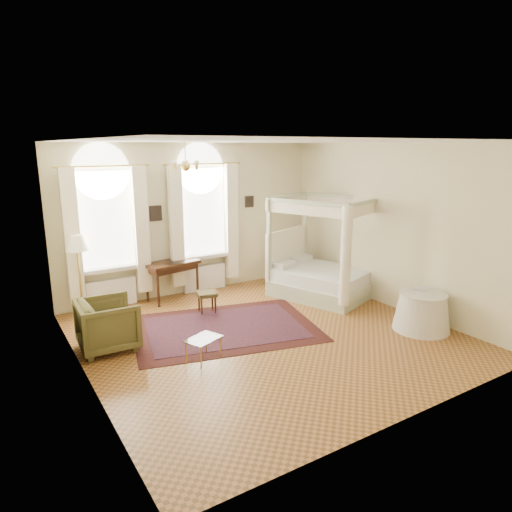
{
  "coord_description": "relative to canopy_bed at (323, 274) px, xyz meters",
  "views": [
    {
      "loc": [
        -4.1,
        -6.2,
        3.22
      ],
      "look_at": [
        0.03,
        0.4,
        1.34
      ],
      "focal_mm": 32.0,
      "sensor_mm": 36.0,
      "label": 1
    }
  ],
  "objects": [
    {
      "name": "window_left",
      "position": [
        -4.14,
        1.69,
        0.99
      ],
      "size": [
        1.62,
        0.27,
        3.29
      ],
      "color": "white",
      "rests_on": "room_walls"
    },
    {
      "name": "room_walls",
      "position": [
        -2.24,
        -1.19,
        1.49
      ],
      "size": [
        6.0,
        6.0,
        6.0
      ],
      "color": "beige",
      "rests_on": "ground"
    },
    {
      "name": "stool",
      "position": [
        -2.62,
        0.4,
        -0.14
      ],
      "size": [
        0.44,
        0.44,
        0.42
      ],
      "color": "#4F3F21",
      "rests_on": "ground"
    },
    {
      "name": "laptop",
      "position": [
        -2.9,
        1.39,
        0.35
      ],
      "size": [
        0.34,
        0.25,
        0.02
      ],
      "primitive_type": "imported",
      "rotation": [
        0.0,
        0.0,
        2.99
      ],
      "color": "black",
      "rests_on": "writing_desk"
    },
    {
      "name": "canopy_bed",
      "position": [
        0.0,
        0.0,
        0.0
      ],
      "size": [
        2.19,
        2.41,
        2.17
      ],
      "color": "#B4B996",
      "rests_on": "ground"
    },
    {
      "name": "wall_pictures",
      "position": [
        -2.15,
        1.78,
        1.4
      ],
      "size": [
        2.54,
        0.03,
        0.39
      ],
      "color": "black",
      "rests_on": "room_walls"
    },
    {
      "name": "oriental_rug",
      "position": [
        -2.71,
        -0.52,
        -0.49
      ],
      "size": [
        3.69,
        3.02,
        0.01
      ],
      "color": "#39130D",
      "rests_on": "ground"
    },
    {
      "name": "chandelier",
      "position": [
        -3.14,
        0.01,
        2.41
      ],
      "size": [
        0.51,
        0.45,
        0.5
      ],
      "color": "#B7933D",
      "rests_on": "room_walls"
    },
    {
      "name": "floor_lamp",
      "position": [
        -4.76,
        1.51,
        0.88
      ],
      "size": [
        0.41,
        0.41,
        1.6
      ],
      "color": "#B7933D",
      "rests_on": "ground"
    },
    {
      "name": "nightstand",
      "position": [
        0.14,
        1.51,
        -0.19
      ],
      "size": [
        0.45,
        0.41,
        0.6
      ],
      "primitive_type": "cube",
      "rotation": [
        0.0,
        0.0,
        0.06
      ],
      "color": "#371C0F",
      "rests_on": "ground"
    },
    {
      "name": "ground",
      "position": [
        -2.24,
        -1.19,
        -0.49
      ],
      "size": [
        6.0,
        6.0,
        0.0
      ],
      "primitive_type": "plane",
      "color": "#A1602F",
      "rests_on": "ground"
    },
    {
      "name": "nightstand_lamp",
      "position": [
        0.07,
        1.49,
        0.4
      ],
      "size": [
        0.3,
        0.3,
        0.45
      ],
      "color": "#B7933D",
      "rests_on": "nightstand"
    },
    {
      "name": "coffee_table",
      "position": [
        -3.59,
        -1.47,
        -0.17
      ],
      "size": [
        0.63,
        0.55,
        0.36
      ],
      "color": "white",
      "rests_on": "ground"
    },
    {
      "name": "armchair",
      "position": [
        -4.71,
        -0.27,
        -0.08
      ],
      "size": [
        0.95,
        0.92,
        0.83
      ],
      "primitive_type": "imported",
      "rotation": [
        0.0,
        0.0,
        1.53
      ],
      "color": "#48421F",
      "rests_on": "ground"
    },
    {
      "name": "writing_desk",
      "position": [
        -2.89,
        1.51,
        0.22
      ],
      "size": [
        1.2,
        0.77,
        0.83
      ],
      "color": "#371C0F",
      "rests_on": "ground"
    },
    {
      "name": "book",
      "position": [
        0.31,
        -2.29,
        0.2
      ],
      "size": [
        0.27,
        0.31,
        0.02
      ],
      "primitive_type": "imported",
      "rotation": [
        0.0,
        0.0,
        0.41
      ],
      "color": "black",
      "rests_on": "side_table"
    },
    {
      "name": "window_right",
      "position": [
        -2.04,
        1.69,
        0.99
      ],
      "size": [
        1.62,
        0.27,
        3.29
      ],
      "color": "white",
      "rests_on": "room_walls"
    },
    {
      "name": "side_table",
      "position": [
        0.27,
        -2.44,
        -0.16
      ],
      "size": [
        1.0,
        1.0,
        0.68
      ],
      "color": "beige",
      "rests_on": "ground"
    }
  ]
}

